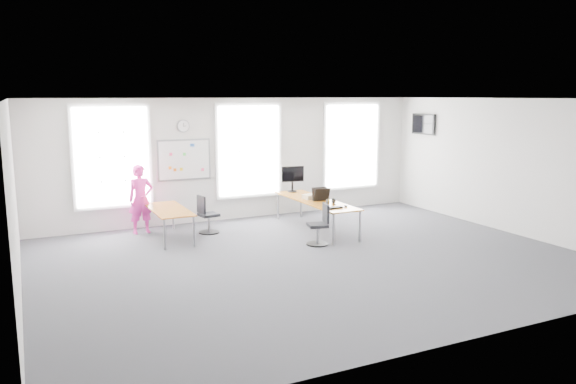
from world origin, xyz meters
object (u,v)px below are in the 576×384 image
chair_left (207,217)px  keyboard (333,208)px  desk_left (169,211)px  headphones (330,201)px  person (141,199)px  desk_right (316,202)px  chair_right (320,227)px  monitor (293,177)px

chair_left → keyboard: chair_left is taller
desk_left → headphones: (3.34, -1.13, 0.14)m
desk_left → person: size_ratio=1.17×
desk_left → keyboard: bearing=-27.7°
desk_right → headphones: 0.53m
chair_right → keyboard: size_ratio=2.01×
monitor → desk_left: bearing=-161.4°
chair_left → monitor: 2.51m
desk_right → desk_left: size_ratio=1.58×
chair_right → monitor: (0.55, 2.41, 0.70)m
chair_right → headphones: bearing=150.2°
chair_left → person: (-1.31, 0.65, 0.39)m
desk_left → chair_left: size_ratio=2.10×
monitor → chair_left: bearing=-160.8°
chair_right → keyboard: 0.57m
desk_left → headphones: 3.53m
keyboard → headphones: headphones is taller
desk_left → keyboard: size_ratio=4.25×
chair_right → person: (-3.13, 2.61, 0.40)m
chair_right → headphones: (0.64, 0.69, 0.37)m
chair_right → desk_right: bearing=168.6°
keyboard → monitor: (0.13, 2.23, 0.37)m
person → keyboard: bearing=-39.0°
chair_right → chair_left: (-1.81, 1.96, 0.00)m
desk_left → person: bearing=118.5°
monitor → headphones: bearing=-78.7°
keyboard → headphones: bearing=54.0°
desk_right → monitor: monitor is taller
chair_left → person: 1.52m
headphones → desk_right: bearing=84.4°
desk_right → keyboard: keyboard is taller
desk_right → monitor: size_ratio=4.46×
headphones → chair_right: bearing=-149.2°
desk_left → chair_right: (2.70, -1.82, -0.23)m
desk_left → keyboard: 3.53m
person → keyboard: size_ratio=3.62×
desk_right → monitor: bearing=89.7°
keyboard → monitor: bearing=73.8°
desk_left → chair_left: bearing=8.8°
chair_right → person: size_ratio=0.55×
desk_right → person: (-3.67, 1.41, 0.12)m
monitor → keyboard: bearing=-85.0°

